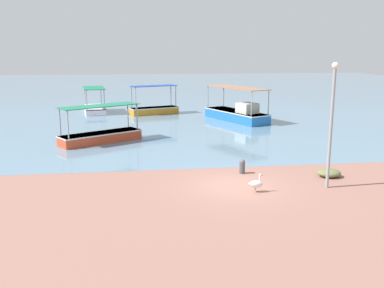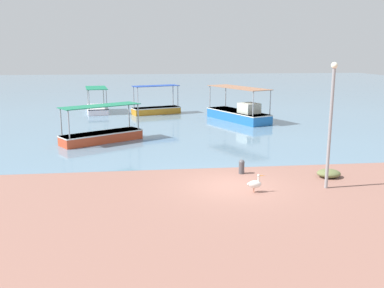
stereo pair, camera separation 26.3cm
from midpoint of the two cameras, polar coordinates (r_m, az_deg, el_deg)
The scene contains 10 objects.
ground at distance 19.26m, azimuth 5.18°, elevation -5.55°, with size 120.00×120.00×0.00m, color #8F6154.
harbor_water at distance 66.26m, azimuth -3.93°, elevation 7.22°, with size 110.00×90.00×0.00m, color slate.
fishing_boat_near_left at distance 40.87m, azimuth -5.26°, elevation 4.73°, with size 4.78×2.85×2.69m.
fishing_boat_outer at distance 28.69m, azimuth -12.33°, elevation 1.21°, with size 5.41×4.14×2.43m.
fishing_boat_far_left at distance 36.87m, azimuth 5.87°, elevation 4.11°, with size 4.58×7.02×2.85m.
fishing_boat_center at distance 42.70m, azimuth -13.02°, elevation 4.74°, with size 2.55×4.88×2.42m.
pelican at distance 18.42m, azimuth 8.16°, elevation -5.25°, with size 0.80×0.31×0.80m.
lamp_post at distance 19.13m, azimuth 17.74°, elevation 3.26°, with size 0.28×0.28×5.44m.
mooring_bollard at distance 21.07m, azimuth 6.36°, elevation -2.93°, with size 0.29×0.29×0.71m.
net_pile at distance 21.43m, azimuth 17.47°, elevation -3.70°, with size 1.13×0.96×0.38m, color #626B3F.
Camera 1 is at (-4.22, -17.86, 5.91)m, focal length 40.00 mm.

